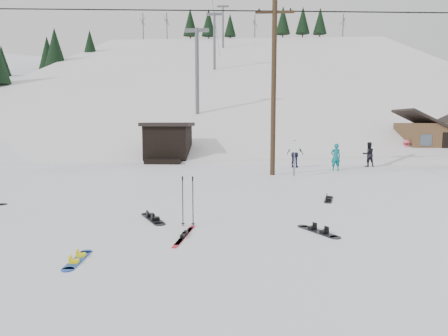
# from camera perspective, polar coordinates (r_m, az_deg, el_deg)

# --- Properties ---
(ground) EXTENTS (200.00, 200.00, 0.00)m
(ground) POSITION_cam_1_polar(r_m,az_deg,el_deg) (7.87, -1.51, -14.76)
(ground) COLOR white
(ground) RESTS_ON ground
(ski_slope) EXTENTS (60.00, 85.24, 65.97)m
(ski_slope) POSITION_cam_1_polar(r_m,az_deg,el_deg) (64.05, 2.65, -6.64)
(ski_slope) COLOR white
(ski_slope) RESTS_ON ground
(treeline_crest) EXTENTS (50.00, 6.00, 10.00)m
(treeline_crest) POSITION_cam_1_polar(r_m,az_deg,el_deg) (93.34, 2.91, 5.03)
(treeline_crest) COLOR black
(treeline_crest) RESTS_ON ski_slope
(utility_pole) EXTENTS (2.00, 0.26, 9.00)m
(utility_pole) POSITION_cam_1_polar(r_m,az_deg,el_deg) (21.41, 7.11, 11.55)
(utility_pole) COLOR #3A2819
(utility_pole) RESTS_ON ground
(trail_sign) EXTENTS (0.50, 0.09, 1.85)m
(trail_sign) POSITION_cam_1_polar(r_m,az_deg,el_deg) (21.08, 10.04, 2.30)
(trail_sign) COLOR #595B60
(trail_sign) RESTS_ON ground
(lift_hut) EXTENTS (3.40, 4.10, 2.75)m
(lift_hut) POSITION_cam_1_polar(r_m,az_deg,el_deg) (28.83, -7.98, 3.70)
(lift_hut) COLOR black
(lift_hut) RESTS_ON ground
(lift_tower_near) EXTENTS (2.20, 0.36, 8.00)m
(lift_tower_near) POSITION_cam_1_polar(r_m,az_deg,el_deg) (37.91, -3.87, 14.32)
(lift_tower_near) COLOR #595B60
(lift_tower_near) RESTS_ON ski_slope
(lift_tower_mid) EXTENTS (2.20, 0.36, 8.00)m
(lift_tower_mid) POSITION_cam_1_polar(r_m,az_deg,el_deg) (58.61, -1.37, 18.09)
(lift_tower_mid) COLOR #595B60
(lift_tower_mid) RESTS_ON ski_slope
(lift_tower_far) EXTENTS (2.20, 0.36, 8.00)m
(lift_tower_far) POSITION_cam_1_polar(r_m,az_deg,el_deg) (79.49, -0.15, 19.87)
(lift_tower_far) COLOR #595B60
(lift_tower_far) RESTS_ON ski_slope
(cabin) EXTENTS (5.39, 4.40, 3.77)m
(cabin) POSITION_cam_1_polar(r_m,az_deg,el_deg) (34.47, 28.00, 3.67)
(cabin) COLOR brown
(cabin) RESTS_ON ground
(hero_snowboard) EXTENTS (0.30, 1.31, 0.09)m
(hero_snowboard) POSITION_cam_1_polar(r_m,az_deg,el_deg) (9.02, -20.19, -12.17)
(hero_snowboard) COLOR #1B46B2
(hero_snowboard) RESTS_ON ground
(hero_skis) EXTENTS (0.29, 1.91, 0.10)m
(hero_skis) POSITION_cam_1_polar(r_m,az_deg,el_deg) (10.20, -5.72, -9.54)
(hero_skis) COLOR #A91120
(hero_skis) RESTS_ON ground
(ski_poles) EXTENTS (0.38, 0.10, 1.39)m
(ski_poles) POSITION_cam_1_polar(r_m,az_deg,el_deg) (10.98, -5.19, -4.69)
(ski_poles) COLOR black
(ski_poles) RESTS_ON ground
(board_scatter_b) EXTENTS (1.00, 1.50, 0.12)m
(board_scatter_b) POSITION_cam_1_polar(r_m,az_deg,el_deg) (12.02, -10.14, -7.08)
(board_scatter_b) COLOR black
(board_scatter_b) RESTS_ON ground
(board_scatter_d) EXTENTS (0.94, 1.29, 0.10)m
(board_scatter_d) POSITION_cam_1_polar(r_m,az_deg,el_deg) (10.81, 13.30, -8.76)
(board_scatter_d) COLOR black
(board_scatter_d) RESTS_ON ground
(board_scatter_f) EXTENTS (0.55, 1.38, 0.10)m
(board_scatter_f) POSITION_cam_1_polar(r_m,az_deg,el_deg) (15.16, 14.73, -4.32)
(board_scatter_f) COLOR black
(board_scatter_f) RESTS_ON ground
(skier_teal) EXTENTS (0.61, 0.43, 1.58)m
(skier_teal) POSITION_cam_1_polar(r_m,az_deg,el_deg) (23.91, 15.65, 1.51)
(skier_teal) COLOR #0B6B71
(skier_teal) RESTS_ON ground
(skier_dark) EXTENTS (0.83, 0.70, 1.55)m
(skier_dark) POSITION_cam_1_polar(r_m,az_deg,el_deg) (26.62, 19.93, 1.83)
(skier_dark) COLOR black
(skier_dark) RESTS_ON ground
(skier_pink) EXTENTS (1.06, 0.73, 1.51)m
(skier_pink) POSITION_cam_1_polar(r_m,az_deg,el_deg) (31.79, 24.54, 2.34)
(skier_pink) COLOR #E25069
(skier_pink) RESTS_ON ground
(skier_navy) EXTENTS (1.07, 0.73, 1.69)m
(skier_navy) POSITION_cam_1_polar(r_m,az_deg,el_deg) (24.91, 10.11, 1.99)
(skier_navy) COLOR #1B1B44
(skier_navy) RESTS_ON ground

